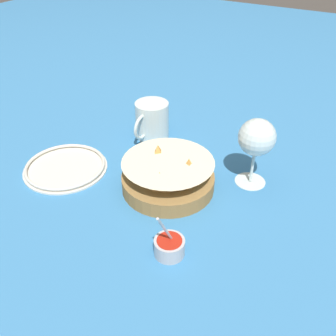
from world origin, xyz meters
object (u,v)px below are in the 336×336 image
object	(u,v)px
wine_glass	(257,139)
side_plate	(65,167)
food_basket	(168,176)
beer_mug	(152,121)
sauce_cup	(169,246)

from	to	relation	value
wine_glass	side_plate	bearing A→B (deg)	-65.95
food_basket	beer_mug	xyz separation A→B (m)	(-0.18, -0.16, 0.01)
sauce_cup	side_plate	size ratio (longest dim) A/B	0.59
sauce_cup	side_plate	bearing A→B (deg)	-106.34
sauce_cup	wine_glass	bearing A→B (deg)	169.68
food_basket	wine_glass	world-z (taller)	wine_glass
sauce_cup	beer_mug	distance (m)	0.45
wine_glass	sauce_cup	bearing A→B (deg)	-10.32
food_basket	side_plate	xyz separation A→B (m)	(0.07, -0.26, -0.03)
sauce_cup	side_plate	xyz separation A→B (m)	(-0.11, -0.36, -0.01)
food_basket	side_plate	bearing A→B (deg)	-75.64
sauce_cup	beer_mug	size ratio (longest dim) A/B	0.92
beer_mug	side_plate	distance (m)	0.27
food_basket	side_plate	size ratio (longest dim) A/B	1.03
food_basket	wine_glass	bearing A→B (deg)	127.19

